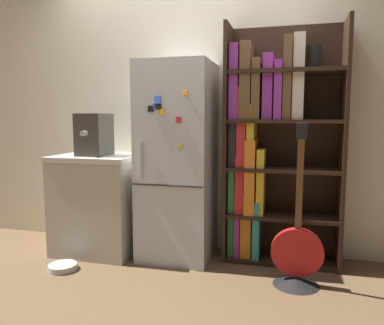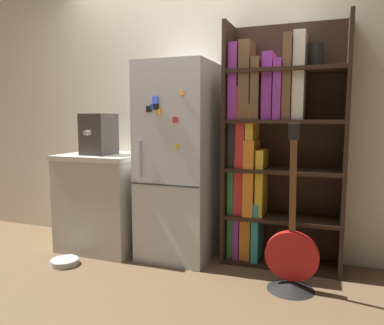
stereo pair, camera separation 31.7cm
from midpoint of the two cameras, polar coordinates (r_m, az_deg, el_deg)
ground_plane at (r=3.28m, az=-0.34°, el=-14.90°), size 16.00×16.00×0.00m
wall_back at (r=3.49m, az=2.45°, el=8.24°), size 8.00×0.05×2.60m
refrigerator at (r=3.22m, az=0.69°, el=0.11°), size 0.60×0.60×1.67m
bookshelf at (r=3.17m, az=14.32°, el=2.65°), size 0.95×0.36×1.97m
kitchen_counter at (r=3.57m, az=-10.65°, el=-5.76°), size 0.73×0.66×0.88m
espresso_machine at (r=3.45m, az=-11.48°, el=4.24°), size 0.24×0.34×0.37m
guitar at (r=2.86m, az=18.11°, el=-14.93°), size 0.37×0.34×1.18m
pet_bowl at (r=3.33m, az=-16.24°, el=-14.34°), size 0.23×0.23×0.05m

